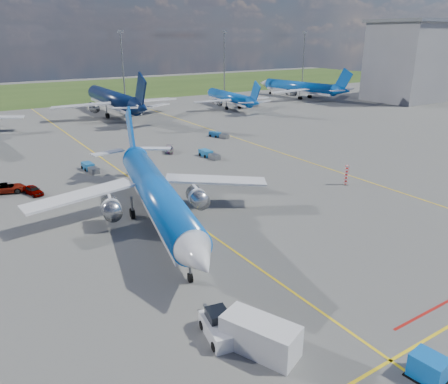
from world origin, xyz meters
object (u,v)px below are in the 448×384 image
bg_jet_ene (299,98)px  bg_jet_n (115,115)px  baggage_tug_c (90,168)px  baggage_tug_e (218,135)px  service_car_b (6,188)px  baggage_tug_w (209,154)px  bg_jet_ne (230,108)px  main_airliner (158,223)px  service_car_c (169,150)px  uld_container (428,368)px  pushback_tug (220,327)px  service_car_a (33,190)px  service_van (260,336)px  warning_post (346,175)px

bg_jet_ene → bg_jet_n: bearing=-8.9°
baggage_tug_c → baggage_tug_e: baggage_tug_c is taller
service_car_b → baggage_tug_w: (34.01, 0.98, -0.17)m
bg_jet_ne → main_airliner: main_airliner is taller
service_car_c → baggage_tug_c: 16.66m
main_airliner → uld_container: (4.26, -32.38, 0.85)m
uld_container → baggage_tug_c: size_ratio=0.42×
bg_jet_n → main_airliner: bearing=75.3°
pushback_tug → service_car_c: bearing=78.9°
service_car_a → baggage_tug_e: 44.66m
service_car_a → baggage_tug_w: (30.95, 3.85, -0.10)m
pushback_tug → baggage_tug_w: pushback_tug is taller
pushback_tug → baggage_tug_w: bearing=71.1°
bg_jet_n → service_car_c: size_ratio=12.34×
service_car_c → service_van: bearing=-81.7°
bg_jet_n → bg_jet_ne: size_ratio=1.38×
uld_container → main_airliner: bearing=89.8°
service_car_c → service_car_b: bearing=-137.0°
bg_jet_n → bg_jet_ene: bearing=-179.7°
bg_jet_n → baggage_tug_w: bg_jet_n is taller
warning_post → main_airliner: (-29.67, 2.06, -1.50)m
bg_jet_ene → pushback_tug: bearing=37.4°
main_airliner → baggage_tug_e: bearing=61.9°
service_car_c → baggage_tug_w: baggage_tug_w is taller
service_car_a → baggage_tug_w: service_car_a is taller
bg_jet_n → service_car_a: size_ratio=12.94×
bg_jet_ne → pushback_tug: bearing=62.2°
main_airliner → service_van: 24.59m
uld_container → service_car_a: (-14.79, 51.00, -0.21)m
baggage_tug_w → service_car_b: bearing=178.0°
pushback_tug → baggage_tug_w: (25.22, 43.85, -0.21)m
bg_jet_ne → service_car_b: bearing=40.3°
main_airliner → baggage_tug_w: (20.42, 22.46, 0.55)m
bg_jet_ene → baggage_tug_e: size_ratio=8.37×
uld_container → service_car_c: size_ratio=0.54×
service_car_a → main_airliner: bearing=-76.8°
bg_jet_ne → service_car_b: bg_jet_ne is taller
bg_jet_n → service_van: bearing=77.2°
warning_post → baggage_tug_c: warning_post is taller
uld_container → pushback_tug: bearing=121.8°
bg_jet_ne → service_van: (-58.79, -93.03, 1.21)m
bg_jet_n → service_van: bg_jet_n is taller
bg_jet_ene → main_airliner: (-88.84, -74.28, 0.00)m
service_car_b → service_car_c: size_ratio=1.31×
bg_jet_ene → service_car_a: bg_jet_ene is taller
baggage_tug_w → warning_post: bearing=-73.0°
bg_jet_ne → service_van: bearing=63.7°
bg_jet_n → pushback_tug: 99.97m
pushback_tug → baggage_tug_w: 50.59m
bg_jet_ene → service_car_a: bearing=21.1°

